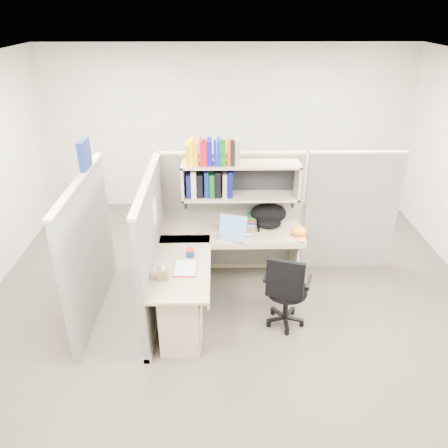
{
  "coord_description": "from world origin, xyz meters",
  "views": [
    {
      "loc": [
        -0.18,
        -4.17,
        3.25
      ],
      "look_at": [
        -0.1,
        0.25,
        0.99
      ],
      "focal_mm": 35.0,
      "sensor_mm": 36.0,
      "label": 1
    }
  ],
  "objects_px": {
    "desk": "(197,291)",
    "backpack": "(269,216)",
    "laptop": "(231,228)",
    "task_chair": "(285,301)",
    "snack_canister": "(190,253)"
  },
  "relations": [
    {
      "from": "laptop",
      "to": "snack_canister",
      "type": "height_order",
      "value": "laptop"
    },
    {
      "from": "snack_canister",
      "to": "task_chair",
      "type": "xyz_separation_m",
      "value": [
        1.04,
        -0.31,
        -0.44
      ]
    },
    {
      "from": "backpack",
      "to": "desk",
      "type": "bearing_deg",
      "value": -115.08
    },
    {
      "from": "laptop",
      "to": "backpack",
      "type": "bearing_deg",
      "value": 48.53
    },
    {
      "from": "desk",
      "to": "laptop",
      "type": "height_order",
      "value": "laptop"
    },
    {
      "from": "desk",
      "to": "backpack",
      "type": "xyz_separation_m",
      "value": [
        0.87,
        1.0,
        0.42
      ]
    },
    {
      "from": "laptop",
      "to": "snack_canister",
      "type": "distance_m",
      "value": 0.63
    },
    {
      "from": "desk",
      "to": "task_chair",
      "type": "relative_size",
      "value": 1.85
    },
    {
      "from": "laptop",
      "to": "task_chair",
      "type": "xyz_separation_m",
      "value": [
        0.58,
        -0.74,
        -0.52
      ]
    },
    {
      "from": "desk",
      "to": "laptop",
      "type": "xyz_separation_m",
      "value": [
        0.39,
        0.69,
        0.41
      ]
    },
    {
      "from": "desk",
      "to": "laptop",
      "type": "distance_m",
      "value": 0.89
    },
    {
      "from": "task_chair",
      "to": "laptop",
      "type": "bearing_deg",
      "value": 128.1
    },
    {
      "from": "desk",
      "to": "backpack",
      "type": "bearing_deg",
      "value": 48.82
    },
    {
      "from": "laptop",
      "to": "snack_canister",
      "type": "xyz_separation_m",
      "value": [
        -0.46,
        -0.43,
        -0.07
      ]
    },
    {
      "from": "laptop",
      "to": "snack_canister",
      "type": "bearing_deg",
      "value": -120.91
    }
  ]
}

